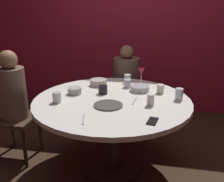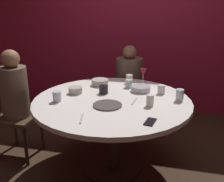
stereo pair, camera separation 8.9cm
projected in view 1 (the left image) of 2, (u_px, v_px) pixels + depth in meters
ground_plane at (112, 167)px, 2.64m from camera, size 8.00×8.00×0.00m
back_wall at (134, 24)px, 3.83m from camera, size 6.00×0.10×2.60m
dining_table at (112, 112)px, 2.45m from camera, size 1.47×1.47×0.74m
seated_diner_left at (12, 95)px, 2.60m from camera, size 0.40×0.40×1.17m
seated_diner_back at (126, 77)px, 3.32m from camera, size 0.40×0.40×1.10m
candle_holder at (103, 89)px, 2.54m from camera, size 0.09×0.09×0.11m
wine_glass at (141, 73)px, 2.83m from camera, size 0.08×0.08×0.18m
dinner_plate at (108, 105)px, 2.24m from camera, size 0.26×0.26×0.01m
cell_phone at (153, 121)px, 1.94m from camera, size 0.09×0.15×0.01m
bowl_serving_large at (140, 88)px, 2.63m from camera, size 0.20×0.20×0.05m
bowl_salad_center at (75, 91)px, 2.54m from camera, size 0.13×0.13×0.06m
bowl_small_white at (98, 82)px, 2.81m from camera, size 0.18×0.18×0.07m
cup_near_candle at (57, 97)px, 2.31m from camera, size 0.08×0.08×0.10m
cup_by_left_diner at (127, 83)px, 2.74m from camera, size 0.08×0.08×0.09m
cup_by_right_diner at (151, 100)px, 2.24m from camera, size 0.07×0.07×0.10m
cup_center_front at (127, 79)px, 2.89m from camera, size 0.08×0.08×0.10m
cup_far_edge at (160, 89)px, 2.56m from camera, size 0.07×0.07×0.09m
cup_beside_wine at (179, 94)px, 2.37m from camera, size 0.07×0.07×0.11m
fork_near_plate at (135, 101)px, 2.35m from camera, size 0.03×0.18×0.01m
knife_near_plate at (84, 119)px, 1.98m from camera, size 0.06×0.18×0.01m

